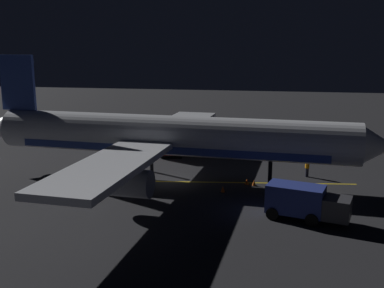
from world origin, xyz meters
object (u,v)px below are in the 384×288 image
object	(u,v)px
ground_crew_worker	(307,168)
traffic_cone_near_right	(223,189)
airliner	(164,137)
baggage_truck	(304,203)
traffic_cone_near_left	(254,183)
traffic_cone_under_wing	(247,182)
catering_truck	(173,143)

from	to	relation	value
ground_crew_worker	traffic_cone_near_right	world-z (taller)	ground_crew_worker
airliner	baggage_truck	size ratio (longest dim) A/B	6.51
baggage_truck	ground_crew_worker	size ratio (longest dim) A/B	3.49
airliner	traffic_cone_near_left	size ratio (longest dim) A/B	71.89
baggage_truck	traffic_cone_under_wing	size ratio (longest dim) A/B	11.05
baggage_truck	ground_crew_worker	distance (m)	11.26
airliner	traffic_cone_near_right	xyz separation A→B (m)	(2.76, 5.82, -3.78)
catering_truck	traffic_cone_under_wing	distance (m)	13.64
catering_truck	traffic_cone_near_right	size ratio (longest dim) A/B	10.80
traffic_cone_near_left	traffic_cone_near_right	distance (m)	3.44
airliner	traffic_cone_under_wing	xyz separation A→B (m)	(0.10, 7.66, -3.78)
traffic_cone_near_right	catering_truck	bearing A→B (deg)	-150.07
baggage_truck	traffic_cone_near_left	distance (m)	8.42
catering_truck	traffic_cone_near_left	distance (m)	14.29
catering_truck	traffic_cone_near_right	bearing A→B (deg)	29.93
traffic_cone_near_right	traffic_cone_under_wing	xyz separation A→B (m)	(-2.65, 1.84, 0.00)
ground_crew_worker	traffic_cone_under_wing	xyz separation A→B (m)	(3.53, -5.45, -0.64)
airliner	catering_truck	xyz separation A→B (m)	(-9.95, -1.49, -2.72)
baggage_truck	traffic_cone_near_right	xyz separation A→B (m)	(-5.03, -6.39, -1.01)
catering_truck	airliner	bearing A→B (deg)	8.54
ground_crew_worker	traffic_cone_near_left	xyz separation A→B (m)	(3.82, -4.79, -0.64)
catering_truck	traffic_cone_near_left	world-z (taller)	catering_truck
airliner	catering_truck	world-z (taller)	airliner
ground_crew_worker	traffic_cone_near_right	distance (m)	9.58
airliner	baggage_truck	xyz separation A→B (m)	(7.79, 12.21, -2.77)
ground_crew_worker	traffic_cone_near_left	bearing A→B (deg)	-51.41
traffic_cone_near_right	traffic_cone_under_wing	distance (m)	3.23
airliner	baggage_truck	world-z (taller)	airliner
airliner	catering_truck	size ratio (longest dim) A/B	6.66
traffic_cone_near_left	traffic_cone_under_wing	bearing A→B (deg)	-113.64
catering_truck	traffic_cone_near_right	world-z (taller)	catering_truck
ground_crew_worker	traffic_cone_near_left	world-z (taller)	ground_crew_worker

